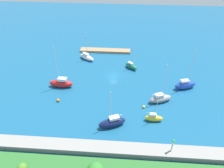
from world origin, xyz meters
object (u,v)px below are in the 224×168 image
object	(u,v)px
pier_dock	(105,51)
sailboat_yellow_west_end	(154,118)
harbor_beacon	(173,144)
sailboat_blue_lone_north	(185,85)
sailboat_white_along_channel	(87,57)
mooring_buoy_orange	(58,100)
sailboat_gray_lone_south	(160,98)
sailboat_red_outer_mooring	(61,83)
sailboat_green_east_end	(131,66)
sailboat_navy_far_north	(112,122)
mooring_buoy_yellow	(144,107)
park_tree_midwest	(22,168)

from	to	relation	value
pier_dock	sailboat_yellow_west_end	bearing A→B (deg)	114.17
harbor_beacon	sailboat_blue_lone_north	bearing A→B (deg)	-107.72
harbor_beacon	sailboat_yellow_west_end	world-z (taller)	sailboat_yellow_west_end
sailboat_white_along_channel	pier_dock	bearing A→B (deg)	80.15
pier_dock	mooring_buoy_orange	xyz separation A→B (m)	(11.00, 31.32, 0.00)
harbor_beacon	sailboat_gray_lone_south	distance (m)	18.44
sailboat_red_outer_mooring	sailboat_green_east_end	xyz separation A→B (m)	(-22.41, -12.37, -0.41)
sailboat_blue_lone_north	sailboat_red_outer_mooring	bearing A→B (deg)	165.87
sailboat_navy_far_north	mooring_buoy_yellow	world-z (taller)	sailboat_navy_far_north
sailboat_white_along_channel	sailboat_blue_lone_north	size ratio (longest dim) A/B	0.81
sailboat_white_along_channel	sailboat_gray_lone_south	size ratio (longest dim) A/B	0.86
park_tree_midwest	sailboat_navy_far_north	size ratio (longest dim) A/B	0.38
sailboat_navy_far_north	sailboat_red_outer_mooring	size ratio (longest dim) A/B	0.81
sailboat_yellow_west_end	sailboat_red_outer_mooring	distance (m)	31.22
sailboat_white_along_channel	sailboat_gray_lone_south	distance (m)	34.03
harbor_beacon	sailboat_blue_lone_north	size ratio (longest dim) A/B	0.27
pier_dock	sailboat_green_east_end	world-z (taller)	sailboat_green_east_end
sailboat_red_outer_mooring	sailboat_navy_far_north	bearing A→B (deg)	139.72
park_tree_midwest	sailboat_red_outer_mooring	distance (m)	31.79
sailboat_white_along_channel	sailboat_blue_lone_north	xyz separation A→B (m)	(-34.10, 15.52, 0.41)
sailboat_blue_lone_north	sailboat_yellow_west_end	bearing A→B (deg)	-143.63
sailboat_navy_far_north	sailboat_blue_lone_north	size ratio (longest dim) A/B	0.84
harbor_beacon	sailboat_gray_lone_south	size ratio (longest dim) A/B	0.29
harbor_beacon	sailboat_white_along_channel	world-z (taller)	sailboat_white_along_channel
sailboat_yellow_west_end	park_tree_midwest	bearing A→B (deg)	-143.88
harbor_beacon	sailboat_navy_far_north	bearing A→B (deg)	-29.03
harbor_beacon	pier_dock	bearing A→B (deg)	-67.55
sailboat_white_along_channel	sailboat_green_east_end	xyz separation A→B (m)	(-17.02, 5.12, -0.05)
pier_dock	mooring_buoy_orange	distance (m)	33.19
sailboat_white_along_channel	sailboat_blue_lone_north	bearing A→B (deg)	9.40
mooring_buoy_orange	harbor_beacon	bearing A→B (deg)	152.19
sailboat_white_along_channel	sailboat_yellow_west_end	bearing A→B (deg)	-18.88
sailboat_navy_far_north	mooring_buoy_orange	size ratio (longest dim) A/B	12.98
park_tree_midwest	sailboat_white_along_channel	size ratio (longest dim) A/B	0.39
sailboat_white_along_channel	mooring_buoy_yellow	bearing A→B (deg)	-17.07
sailboat_navy_far_north	mooring_buoy_yellow	distance (m)	11.43
pier_dock	park_tree_midwest	xyz separation A→B (m)	(10.75, 55.84, 3.99)
sailboat_blue_lone_north	mooring_buoy_orange	xyz separation A→B (m)	(38.66, 9.07, -1.03)
pier_dock	sailboat_gray_lone_south	bearing A→B (deg)	123.21
sailboat_red_outer_mooring	sailboat_blue_lone_north	size ratio (longest dim) A/B	1.04
sailboat_green_east_end	sailboat_blue_lone_north	bearing A→B (deg)	10.00
sailboat_gray_lone_south	sailboat_navy_far_north	distance (m)	17.07
sailboat_yellow_west_end	sailboat_navy_far_north	size ratio (longest dim) A/B	0.73
park_tree_midwest	mooring_buoy_orange	size ratio (longest dim) A/B	4.89
harbor_beacon	mooring_buoy_yellow	bearing A→B (deg)	-70.63
sailboat_green_east_end	sailboat_blue_lone_north	size ratio (longest dim) A/B	0.66
pier_dock	sailboat_red_outer_mooring	xyz separation A→B (m)	(11.82, 24.21, 0.99)
harbor_beacon	sailboat_red_outer_mooring	distance (m)	39.16
sailboat_green_east_end	mooring_buoy_yellow	xyz separation A→B (m)	(-3.66, 20.38, -0.64)
harbor_beacon	sailboat_navy_far_north	xyz separation A→B (m)	(13.92, -7.73, -2.34)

